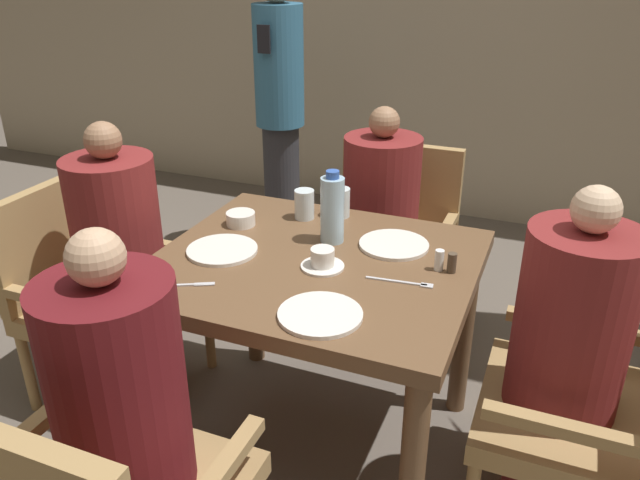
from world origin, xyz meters
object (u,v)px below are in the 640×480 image
(chair_left_side, at_px, (96,286))
(plate_main_right, at_px, (320,314))
(plate_main_left, at_px, (222,250))
(bowl_small, at_px, (241,219))
(standing_host, at_px, (280,105))
(teacup_with_saucer, at_px, (322,260))
(chair_far_side, at_px, (388,237))
(chair_right_side, at_px, (611,404))
(glass_tall_mid, at_px, (304,204))
(diner_in_left_chair, at_px, (122,266))
(diner_in_far_chair, at_px, (380,229))
(plate_dessert_center, at_px, (394,245))
(diner_in_right_chair, at_px, (565,362))
(water_bottle, at_px, (334,209))
(glass_tall_near, at_px, (340,202))
(diner_in_near_chair, at_px, (126,434))

(chair_left_side, bearing_deg, plate_main_right, -16.02)
(plate_main_left, distance_m, bowl_small, 0.22)
(standing_host, distance_m, teacup_with_saucer, 1.74)
(chair_far_side, relative_size, chair_right_side, 1.00)
(bowl_small, xyz_separation_m, glass_tall_mid, (0.19, 0.14, 0.03))
(diner_in_left_chair, bearing_deg, chair_right_side, 0.00)
(diner_in_far_chair, bearing_deg, plate_dessert_center, -68.84)
(standing_host, bearing_deg, diner_in_right_chair, -42.56)
(water_bottle, bearing_deg, chair_right_side, -9.43)
(diner_in_right_chair, distance_m, glass_tall_mid, 1.02)
(chair_left_side, bearing_deg, plate_dessert_center, 9.54)
(plate_main_left, bearing_deg, chair_left_side, 174.41)
(glass_tall_near, bearing_deg, plate_main_left, -120.61)
(diner_in_far_chair, distance_m, plate_dessert_center, 0.61)
(chair_right_side, bearing_deg, glass_tall_mid, 164.67)
(glass_tall_near, bearing_deg, diner_in_far_chair, 81.93)
(plate_main_left, bearing_deg, standing_host, 108.73)
(diner_in_near_chair, xyz_separation_m, plate_main_right, (0.34, 0.42, 0.18))
(chair_far_side, bearing_deg, diner_in_near_chair, -97.20)
(chair_right_side, distance_m, teacup_with_saucer, 0.94)
(diner_in_far_chair, relative_size, diner_in_right_chair, 0.98)
(diner_in_far_chair, bearing_deg, bowl_small, -121.81)
(chair_right_side, relative_size, plate_main_left, 3.66)
(diner_in_left_chair, xyz_separation_m, diner_in_far_chair, (0.78, 0.72, -0.02))
(teacup_with_saucer, xyz_separation_m, glass_tall_mid, (-0.21, 0.34, 0.03))
(chair_left_side, height_order, diner_in_far_chair, diner_in_far_chair)
(glass_tall_near, bearing_deg, diner_in_left_chair, -153.46)
(diner_in_right_chair, xyz_separation_m, diner_in_near_chair, (-0.98, -0.72, 0.01))
(chair_right_side, bearing_deg, teacup_with_saucer, -177.39)
(standing_host, xyz_separation_m, plate_main_left, (0.52, -1.53, -0.10))
(glass_tall_near, bearing_deg, chair_far_side, 84.21)
(diner_in_left_chair, height_order, bowl_small, diner_in_left_chair)
(diner_in_right_chair, xyz_separation_m, glass_tall_mid, (-0.95, 0.30, 0.24))
(chair_left_side, bearing_deg, diner_in_left_chair, 0.00)
(diner_in_left_chair, height_order, water_bottle, diner_in_left_chair)
(chair_right_side, relative_size, glass_tall_mid, 7.84)
(chair_left_side, relative_size, glass_tall_near, 7.84)
(chair_far_side, height_order, diner_in_near_chair, diner_in_near_chair)
(chair_far_side, xyz_separation_m, plate_main_left, (-0.30, -0.93, 0.30))
(chair_right_side, xyz_separation_m, glass_tall_mid, (-1.09, 0.30, 0.34))
(plate_main_left, relative_size, glass_tall_mid, 2.14)
(chair_far_side, distance_m, teacup_with_saucer, 0.96)
(chair_left_side, height_order, diner_in_near_chair, diner_in_near_chair)
(bowl_small, distance_m, glass_tall_near, 0.37)
(diner_in_near_chair, distance_m, plate_dessert_center, 1.02)
(diner_in_far_chair, bearing_deg, standing_host, 137.63)
(chair_right_side, xyz_separation_m, standing_host, (-1.75, 1.47, 0.40))
(standing_host, bearing_deg, plate_main_left, -71.27)
(standing_host, relative_size, plate_dessert_center, 6.90)
(chair_left_side, distance_m, water_bottle, 1.02)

